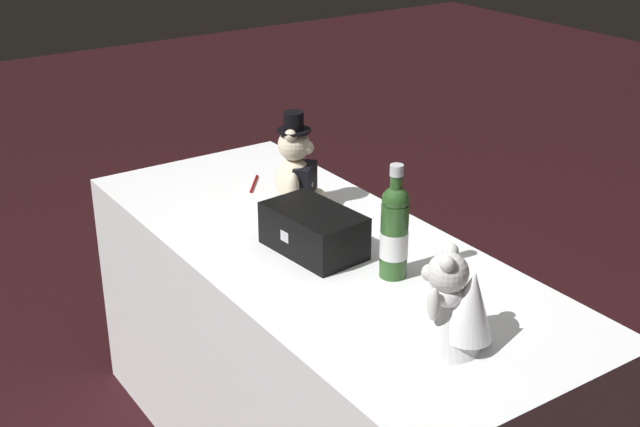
{
  "coord_description": "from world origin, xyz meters",
  "views": [
    {
      "loc": [
        1.76,
        -1.19,
        1.81
      ],
      "look_at": [
        0.0,
        0.0,
        0.87
      ],
      "focal_mm": 47.8,
      "sensor_mm": 36.0,
      "label": 1
    }
  ],
  "objects": [
    {
      "name": "teddy_bear_bride",
      "position": [
        0.58,
        -0.04,
        0.87
      ],
      "size": [
        0.22,
        0.22,
        0.24
      ],
      "color": "white",
      "rests_on": "reception_table"
    },
    {
      "name": "champagne_bottle",
      "position": [
        0.25,
        0.06,
        0.9
      ],
      "size": [
        0.07,
        0.07,
        0.31
      ],
      "color": "#2B5323",
      "rests_on": "reception_table"
    },
    {
      "name": "reception_table",
      "position": [
        0.0,
        0.0,
        0.39
      ],
      "size": [
        1.7,
        0.7,
        0.77
      ],
      "primitive_type": "cube",
      "color": "white",
      "rests_on": "ground_plane"
    },
    {
      "name": "teddy_bear_groom",
      "position": [
        -0.27,
        0.1,
        0.89
      ],
      "size": [
        0.16,
        0.15,
        0.3
      ],
      "color": "beige",
      "rests_on": "reception_table"
    },
    {
      "name": "gift_case_black",
      "position": [
        0.01,
        -0.03,
        0.83
      ],
      "size": [
        0.3,
        0.19,
        0.12
      ],
      "color": "black",
      "rests_on": "reception_table"
    },
    {
      "name": "signing_pen",
      "position": [
        -0.51,
        0.08,
        0.78
      ],
      "size": [
        0.12,
        0.1,
        0.01
      ],
      "color": "maroon",
      "rests_on": "reception_table"
    }
  ]
}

